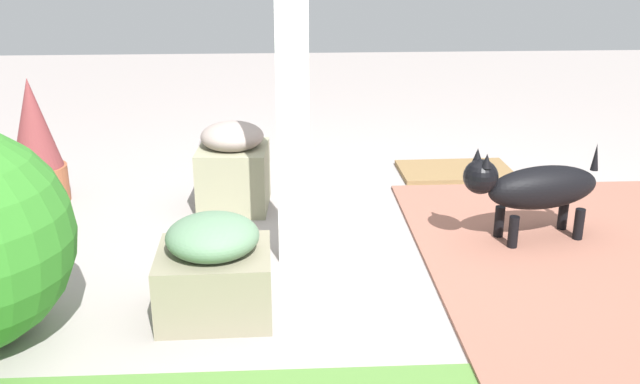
# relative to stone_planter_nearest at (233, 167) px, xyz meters

# --- Properties ---
(ground_plane) EXTENTS (12.00, 12.00, 0.00)m
(ground_plane) POSITION_rel_stone_planter_nearest_xyz_m (-0.69, 0.60, -0.23)
(ground_plane) COLOR #9C928F
(brick_path) EXTENTS (1.80, 2.40, 0.02)m
(brick_path) POSITION_rel_stone_planter_nearest_xyz_m (-1.81, 0.95, -0.22)
(brick_path) COLOR #935C4C
(brick_path) RESTS_ON ground
(stone_planter_nearest) EXTENTS (0.39, 0.42, 0.48)m
(stone_planter_nearest) POSITION_rel_stone_planter_nearest_xyz_m (0.00, 0.00, 0.00)
(stone_planter_nearest) COLOR gray
(stone_planter_nearest) RESTS_ON ground
(stone_planter_mid) EXTENTS (0.45, 0.40, 0.41)m
(stone_planter_mid) POSITION_rel_stone_planter_nearest_xyz_m (0.01, 1.18, -0.04)
(stone_planter_mid) COLOR gray
(stone_planter_mid) RESTS_ON ground
(terracotta_pot_spiky) EXTENTS (0.30, 0.30, 0.70)m
(terracotta_pot_spiky) POSITION_rel_stone_planter_nearest_xyz_m (1.09, -0.14, 0.10)
(terracotta_pot_spiky) COLOR #9A5335
(terracotta_pot_spiky) RESTS_ON ground
(dog) EXTENTS (0.71, 0.31, 0.49)m
(dog) POSITION_rel_stone_planter_nearest_xyz_m (-1.46, 0.56, 0.05)
(dog) COLOR black
(dog) RESTS_ON ground
(doormat) EXTENTS (0.71, 0.44, 0.03)m
(doormat) POSITION_rel_stone_planter_nearest_xyz_m (-1.35, -0.51, -0.22)
(doormat) COLOR olive
(doormat) RESTS_ON ground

